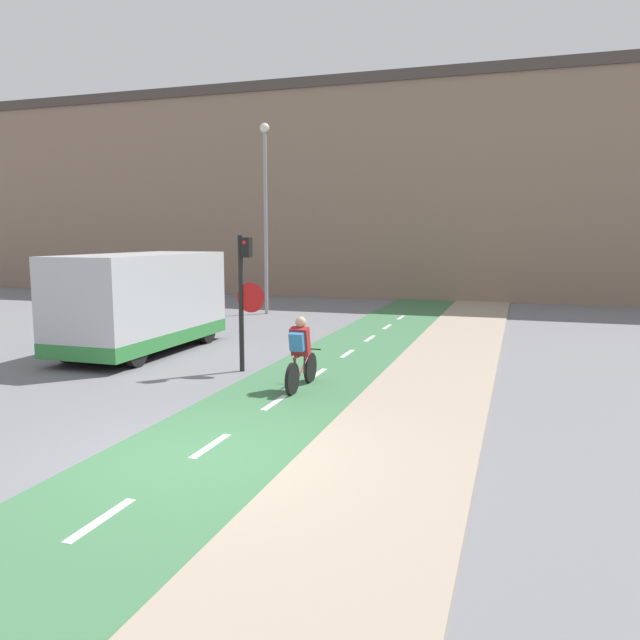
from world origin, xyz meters
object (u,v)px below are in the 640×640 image
at_px(traffic_light_pole, 244,288).
at_px(van, 141,304).
at_px(street_lamp_far, 265,200).
at_px(cyclist_near, 301,355).

distance_m(traffic_light_pole, van, 3.89).
xyz_separation_m(street_lamp_far, cyclist_near, (5.38, -11.07, -3.70)).
bearing_deg(street_lamp_far, van, -89.81).
distance_m(traffic_light_pole, cyclist_near, 2.45).
height_order(traffic_light_pole, van, traffic_light_pole).
bearing_deg(cyclist_near, street_lamp_far, 115.92).
height_order(traffic_light_pole, street_lamp_far, street_lamp_far).
xyz_separation_m(cyclist_near, van, (-5.35, 2.56, 0.57)).
distance_m(traffic_light_pole, street_lamp_far, 10.81).
height_order(street_lamp_far, cyclist_near, street_lamp_far).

